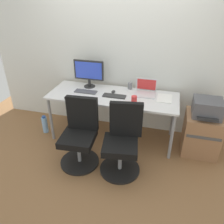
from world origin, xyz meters
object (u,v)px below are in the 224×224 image
(office_chair_right, at_px, (122,142))
(coffee_mug, at_px, (134,99))
(open_laptop, at_px, (146,90))
(desktop_monitor, at_px, (89,72))
(side_cabinet, at_px, (201,134))
(printer, at_px, (207,108))
(office_chair_left, at_px, (80,135))
(water_bottle_on_floor, at_px, (45,124))

(office_chair_right, relative_size, coffee_mug, 10.22)
(open_laptop, bearing_deg, desktop_monitor, 177.26)
(side_cabinet, xyz_separation_m, coffee_mug, (-0.99, -0.13, 0.50))
(office_chair_right, distance_m, printer, 1.26)
(printer, height_order, open_laptop, open_laptop)
(office_chair_left, distance_m, water_bottle_on_floor, 1.03)
(printer, bearing_deg, desktop_monitor, 172.68)
(coffee_mug, bearing_deg, office_chair_left, -140.82)
(open_laptop, bearing_deg, side_cabinet, -11.94)
(water_bottle_on_floor, bearing_deg, coffee_mug, 0.54)
(side_cabinet, bearing_deg, open_laptop, 168.06)
(printer, xyz_separation_m, desktop_monitor, (-1.78, 0.23, 0.27))
(printer, height_order, desktop_monitor, desktop_monitor)
(office_chair_left, height_order, printer, office_chair_left)
(office_chair_left, bearing_deg, desktop_monitor, 100.38)
(side_cabinet, xyz_separation_m, water_bottle_on_floor, (-2.47, -0.15, -0.16))
(printer, relative_size, open_laptop, 1.29)
(office_chair_right, bearing_deg, desktop_monitor, 130.35)
(side_cabinet, distance_m, coffee_mug, 1.11)
(side_cabinet, xyz_separation_m, printer, (0.00, -0.00, 0.43))
(printer, bearing_deg, open_laptop, 168.00)
(open_laptop, relative_size, coffee_mug, 3.37)
(side_cabinet, bearing_deg, office_chair_right, -147.88)
(printer, relative_size, water_bottle_on_floor, 1.29)
(office_chair_left, xyz_separation_m, printer, (1.62, 0.65, 0.31))
(desktop_monitor, bearing_deg, printer, -7.32)
(desktop_monitor, bearing_deg, office_chair_left, -79.62)
(office_chair_left, xyz_separation_m, desktop_monitor, (-0.16, 0.88, 0.58))
(water_bottle_on_floor, xyz_separation_m, coffee_mug, (1.49, 0.01, 0.66))
(desktop_monitor, relative_size, open_laptop, 1.55)
(office_chair_left, relative_size, open_laptop, 3.03)
(printer, distance_m, coffee_mug, 1.00)
(office_chair_right, xyz_separation_m, side_cabinet, (1.04, 0.65, -0.12))
(desktop_monitor, bearing_deg, office_chair_right, -49.65)
(side_cabinet, bearing_deg, desktop_monitor, 172.71)
(water_bottle_on_floor, bearing_deg, side_cabinet, 3.43)
(office_chair_right, height_order, desktop_monitor, desktop_monitor)
(side_cabinet, relative_size, coffee_mug, 6.67)
(office_chair_right, bearing_deg, water_bottle_on_floor, 160.79)
(office_chair_left, xyz_separation_m, water_bottle_on_floor, (-0.85, 0.50, -0.28))
(side_cabinet, xyz_separation_m, desktop_monitor, (-1.78, 0.23, 0.70))
(office_chair_left, bearing_deg, water_bottle_on_floor, 149.62)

